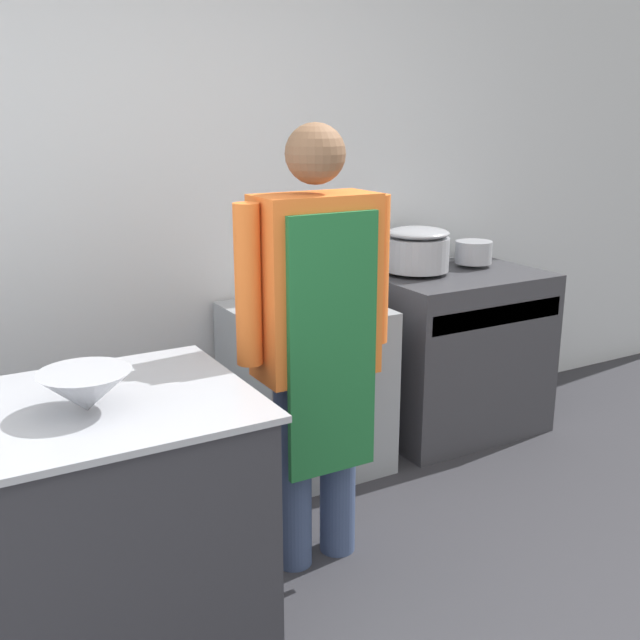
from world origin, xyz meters
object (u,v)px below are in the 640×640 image
at_px(person_cook, 317,328).
at_px(sauce_pot, 473,252).
at_px(mixing_bowl, 86,391).
at_px(fridge_unit, 306,388).
at_px(stove, 456,352).
at_px(stock_pot, 417,249).

xyz_separation_m(person_cook, sauce_pot, (1.45, 0.82, 0.02)).
bearing_deg(mixing_bowl, fridge_unit, 38.71).
bearing_deg(person_cook, stove, 29.33).
height_order(stove, fridge_unit, stove).
relative_size(person_cook, sauce_pot, 8.28).
relative_size(stove, fridge_unit, 1.13).
distance_m(stove, person_cook, 1.54).
distance_m(person_cook, sauce_pot, 1.67).
relative_size(stove, mixing_bowl, 3.48).
distance_m(stove, sauce_pot, 0.56).
relative_size(stock_pot, sauce_pot, 1.67).
relative_size(mixing_bowl, sauce_pot, 1.30).
relative_size(stove, stock_pot, 2.70).
distance_m(stove, fridge_unit, 0.92).
distance_m(stove, stock_pot, 0.61).
bearing_deg(fridge_unit, stove, -1.13).
height_order(fridge_unit, person_cook, person_cook).
bearing_deg(sauce_pot, person_cook, -150.43).
xyz_separation_m(fridge_unit, mixing_bowl, (-1.23, -0.99, 0.55)).
distance_m(fridge_unit, mixing_bowl, 1.67).
distance_m(fridge_unit, person_cook, 0.97).
relative_size(fridge_unit, person_cook, 0.48).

